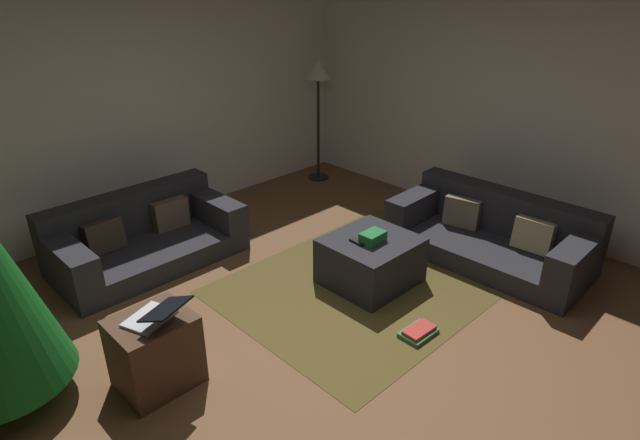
{
  "coord_description": "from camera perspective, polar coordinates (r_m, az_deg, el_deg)",
  "views": [
    {
      "loc": [
        -2.26,
        -2.29,
        2.63
      ],
      "look_at": [
        0.51,
        0.54,
        0.75
      ],
      "focal_mm": 29.84,
      "sensor_mm": 36.0,
      "label": 1
    }
  ],
  "objects": [
    {
      "name": "tv_remote",
      "position": [
        4.69,
        4.02,
        -2.37
      ],
      "size": [
        0.06,
        0.16,
        0.02
      ],
      "primitive_type": "cube",
      "rotation": [
        0.0,
        0.0,
        -0.07
      ],
      "color": "black",
      "rests_on": "ottoman"
    },
    {
      "name": "couch_right",
      "position": [
        5.53,
        18.07,
        -1.48
      ],
      "size": [
        0.95,
        1.91,
        0.63
      ],
      "rotation": [
        0.0,
        0.0,
        1.6
      ],
      "color": "#26262B",
      "rests_on": "ground_plane"
    },
    {
      "name": "laptop",
      "position": [
        3.67,
        -17.22,
        -9.67
      ],
      "size": [
        0.42,
        0.47,
        0.17
      ],
      "color": "silver",
      "rests_on": "side_table"
    },
    {
      "name": "corner_lamp",
      "position": [
        7.03,
        -0.2,
        14.95
      ],
      "size": [
        0.36,
        0.36,
        1.6
      ],
      "color": "black",
      "rests_on": "ground_plane"
    },
    {
      "name": "side_table",
      "position": [
        3.89,
        -17.25,
        -13.33
      ],
      "size": [
        0.52,
        0.44,
        0.54
      ],
      "primitive_type": "cube",
      "color": "#4C3323",
      "rests_on": "ground_plane"
    },
    {
      "name": "rear_partition",
      "position": [
        6.03,
        -21.6,
        10.91
      ],
      "size": [
        6.4,
        0.12,
        2.6
      ],
      "primitive_type": "cube",
      "color": "silver",
      "rests_on": "ground_plane"
    },
    {
      "name": "book_stack",
      "position": [
        4.36,
        10.53,
        -11.73
      ],
      "size": [
        0.29,
        0.21,
        0.07
      ],
      "color": "#387A47",
      "rests_on": "ground_plane"
    },
    {
      "name": "ottoman",
      "position": [
        4.88,
        5.44,
        -4.34
      ],
      "size": [
        0.77,
        0.72,
        0.44
      ],
      "primitive_type": "cube",
      "color": "#26262B",
      "rests_on": "ground_plane"
    },
    {
      "name": "gift_box",
      "position": [
        4.7,
        5.69,
        -1.85
      ],
      "size": [
        0.23,
        0.16,
        0.1
      ],
      "primitive_type": "cube",
      "rotation": [
        0.0,
        0.0,
        0.04
      ],
      "color": "#19662D",
      "rests_on": "ottoman"
    },
    {
      "name": "corner_partition",
      "position": [
        6.01,
        22.51,
        10.72
      ],
      "size": [
        0.12,
        6.4,
        2.6
      ],
      "primitive_type": "cube",
      "color": "silver",
      "rests_on": "ground_plane"
    },
    {
      "name": "couch_left",
      "position": [
        5.5,
        -18.49,
        -1.7
      ],
      "size": [
        1.76,
        0.94,
        0.64
      ],
      "rotation": [
        0.0,
        0.0,
        3.15
      ],
      "color": "#26262B",
      "rests_on": "ground_plane"
    },
    {
      "name": "ground_plane",
      "position": [
        4.15,
        0.21,
        -13.89
      ],
      "size": [
        6.4,
        6.4,
        0.0
      ],
      "primitive_type": "plane",
      "color": "brown"
    },
    {
      "name": "area_rug",
      "position": [
        4.99,
        5.34,
        -6.5
      ],
      "size": [
        2.6,
        2.0,
        0.01
      ],
      "primitive_type": "cube",
      "color": "brown",
      "rests_on": "ground_plane"
    }
  ]
}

